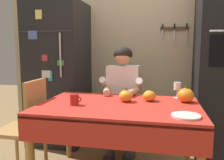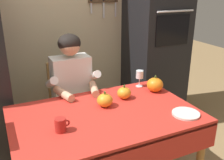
{
  "view_description": "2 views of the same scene",
  "coord_description": "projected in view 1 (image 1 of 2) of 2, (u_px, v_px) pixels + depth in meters",
  "views": [
    {
      "loc": [
        0.36,
        -1.9,
        1.23
      ],
      "look_at": [
        -0.08,
        0.22,
        0.94
      ],
      "focal_mm": 37.76,
      "sensor_mm": 36.0,
      "label": 1
    },
    {
      "loc": [
        -0.7,
        -1.52,
        1.67
      ],
      "look_at": [
        0.08,
        0.14,
        0.98
      ],
      "focal_mm": 41.73,
      "sensor_mm": 36.0,
      "label": 2
    }
  ],
  "objects": [
    {
      "name": "pumpkin_large",
      "position": [
        186.0,
        95.0,
        2.14
      ],
      "size": [
        0.15,
        0.15,
        0.15
      ],
      "color": "orange",
      "rests_on": "dining_table"
    },
    {
      "name": "chair_left_side",
      "position": [
        27.0,
        123.0,
        2.28
      ],
      "size": [
        0.4,
        0.4,
        0.93
      ],
      "color": "tan",
      "rests_on": "ground"
    },
    {
      "name": "dining_table",
      "position": [
        118.0,
        114.0,
        2.06
      ],
      "size": [
        1.4,
        0.9,
        0.74
      ],
      "color": "#9E6B33",
      "rests_on": "ground"
    },
    {
      "name": "pumpkin_medium",
      "position": [
        126.0,
        96.0,
        2.16
      ],
      "size": [
        0.13,
        0.13,
        0.13
      ],
      "color": "orange",
      "rests_on": "dining_table"
    },
    {
      "name": "serving_tray",
      "position": [
        186.0,
        116.0,
        1.69
      ],
      "size": [
        0.21,
        0.21,
        0.02
      ],
      "primitive_type": "cylinder",
      "color": "silver",
      "rests_on": "dining_table"
    },
    {
      "name": "pumpkin_small",
      "position": [
        149.0,
        96.0,
        2.19
      ],
      "size": [
        0.12,
        0.12,
        0.12
      ],
      "color": "orange",
      "rests_on": "dining_table"
    },
    {
      "name": "refrigerator",
      "position": [
        59.0,
        73.0,
        3.08
      ],
      "size": [
        0.68,
        0.71,
        1.8
      ],
      "color": "black",
      "rests_on": "ground"
    },
    {
      "name": "chair_behind_person",
      "position": [
        124.0,
        107.0,
        2.86
      ],
      "size": [
        0.4,
        0.4,
        0.93
      ],
      "color": "tan",
      "rests_on": "ground"
    },
    {
      "name": "wall_oven",
      "position": [
        223.0,
        64.0,
        2.69
      ],
      "size": [
        0.6,
        0.64,
        2.1
      ],
      "color": "black",
      "rests_on": "ground"
    },
    {
      "name": "wine_glass",
      "position": [
        177.0,
        87.0,
        2.3
      ],
      "size": [
        0.07,
        0.07,
        0.16
      ],
      "color": "white",
      "rests_on": "dining_table"
    },
    {
      "name": "seated_person",
      "position": [
        122.0,
        92.0,
        2.65
      ],
      "size": [
        0.47,
        0.55,
        1.25
      ],
      "color": "#38384C",
      "rests_on": "ground"
    },
    {
      "name": "back_wall_assembly",
      "position": [
        139.0,
        43.0,
        3.2
      ],
      "size": [
        3.7,
        0.13,
        2.6
      ],
      "color": "#BCAD89",
      "rests_on": "ground"
    },
    {
      "name": "coffee_mug",
      "position": [
        74.0,
        100.0,
        2.03
      ],
      "size": [
        0.1,
        0.08,
        0.1
      ],
      "color": "#B2231E",
      "rests_on": "dining_table"
    }
  ]
}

